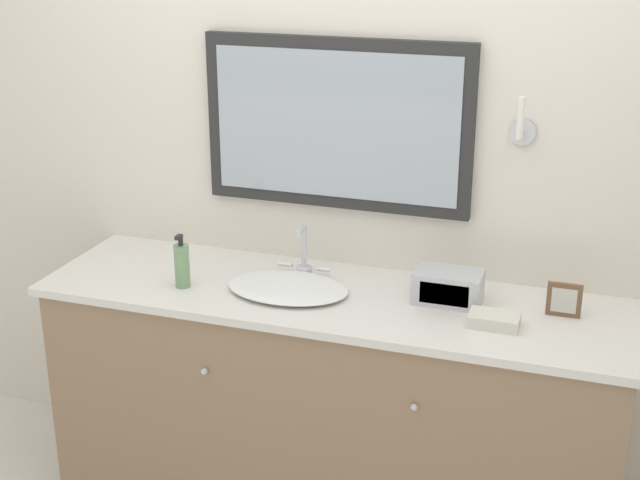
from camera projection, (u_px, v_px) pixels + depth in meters
name	position (u px, v px, depth m)	size (l,w,h in m)	color
wall_back	(360.00, 167.00, 3.31)	(8.00, 0.18, 2.55)	silver
vanity_counter	(332.00, 405.00, 3.31)	(2.12, 0.61, 0.90)	#937556
sink_basin	(289.00, 286.00, 3.17)	(0.44, 0.36, 0.20)	white
soap_bottle	(182.00, 265.00, 3.19)	(0.05, 0.06, 0.20)	#709966
appliance_box	(448.00, 287.00, 3.07)	(0.23, 0.14, 0.11)	#BCBCC1
picture_frame	(564.00, 300.00, 2.96)	(0.11, 0.01, 0.12)	brown
hand_towel_near_sink	(494.00, 320.00, 2.91)	(0.16, 0.10, 0.04)	silver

